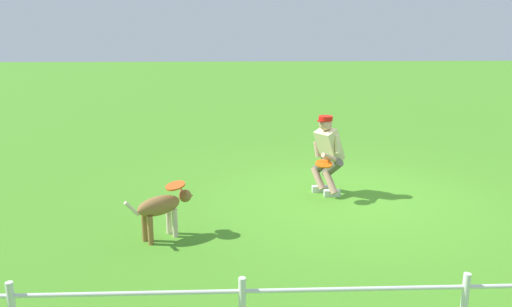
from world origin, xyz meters
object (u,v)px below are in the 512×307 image
(person, at_px, (327,152))
(dog, at_px, (163,207))
(frisbee_held, at_px, (324,164))
(frisbee_flying, at_px, (175,186))

(person, relative_size, dog, 1.56)
(dog, bearing_deg, frisbee_held, -9.82)
(dog, distance_m, frisbee_flying, 0.32)
(dog, bearing_deg, person, -4.71)
(dog, distance_m, frisbee_held, 2.66)
(person, distance_m, dog, 2.96)
(person, height_order, frisbee_flying, person)
(dog, bearing_deg, frisbee_flying, -4.62)
(dog, relative_size, frisbee_flying, 3.18)
(person, xyz_separation_m, frisbee_flying, (2.25, 1.58, -0.03))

